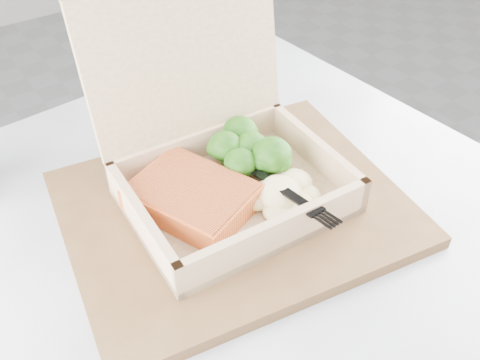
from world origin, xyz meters
TOP-DOWN VIEW (x-y plane):
  - floor at (0.00, 0.00)m, footprint 4.00×4.00m
  - cafe_table at (-0.47, -0.32)m, footprint 0.79×0.79m
  - serving_tray at (-0.45, -0.30)m, footprint 0.42×0.36m
  - takeout_container at (-0.44, -0.26)m, footprint 0.25×0.23m
  - salmon_fillet at (-0.49, -0.28)m, footprint 0.14×0.16m
  - broccoli_pile at (-0.40, -0.26)m, footprint 0.11×0.11m
  - mashed_potatoes at (-0.41, -0.33)m, footprint 0.09×0.08m
  - plastic_fork at (-0.41, -0.31)m, footprint 0.02×0.15m
  - receipt at (-0.46, -0.09)m, footprint 0.09×0.16m

SIDE VIEW (x-z plane):
  - floor at x=0.00m, z-range 0.00..0.00m
  - cafe_table at x=-0.47m, z-range 0.17..0.88m
  - receipt at x=-0.46m, z-range 0.70..0.71m
  - serving_tray at x=-0.45m, z-range 0.70..0.72m
  - salmon_fillet at x=-0.49m, z-range 0.73..0.76m
  - mashed_potatoes at x=-0.41m, z-range 0.73..0.76m
  - broccoli_pile at x=-0.40m, z-range 0.73..0.77m
  - plastic_fork at x=-0.41m, z-range 0.75..0.76m
  - takeout_container at x=-0.44m, z-range 0.66..0.89m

